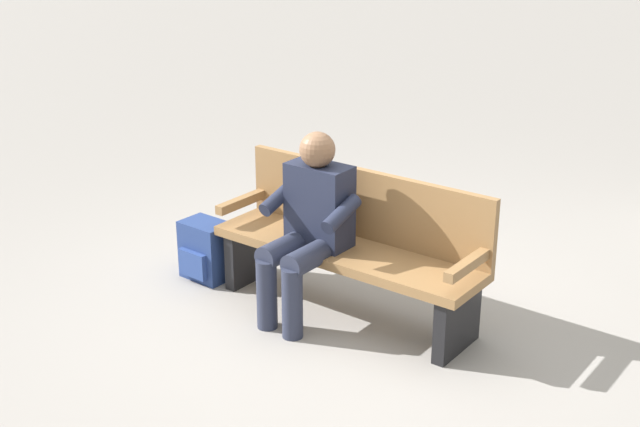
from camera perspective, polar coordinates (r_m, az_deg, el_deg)
The scene contains 4 objects.
ground_plane at distance 5.46m, azimuth 1.68°, elevation -6.65°, with size 40.00×40.00×0.00m, color gray.
bench_near at distance 5.31m, azimuth 2.18°, elevation -1.97°, with size 1.82×0.56×0.90m.
person_seated at distance 5.17m, azimuth -0.78°, elevation -0.61°, with size 0.58×0.59×1.18m.
backpack at distance 5.89m, azimuth -7.70°, elevation -2.50°, with size 0.34×0.27×0.41m.
Camera 1 is at (-2.97, 3.82, 2.52)m, focal length 47.50 mm.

